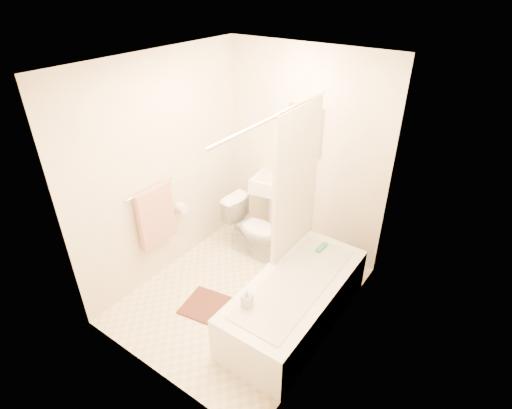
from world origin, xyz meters
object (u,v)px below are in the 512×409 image
Objects in this scene: bathtub at (295,301)px; soap_bottle at (247,299)px; toilet at (253,228)px; sink at (274,206)px; bath_mat at (212,308)px.

soap_bottle reaches higher than bathtub.
toilet is 0.73× the size of sink.
soap_bottle is at bearing -73.03° from sink.
bathtub is 9.07× the size of soap_bottle.
bath_mat is at bearing 165.51° from soap_bottle.
toilet reaches higher than bath_mat.
soap_bottle reaches higher than bath_mat.
bathtub is (0.98, -0.66, -0.11)m from toilet.
bath_mat is (0.21, -1.03, -0.33)m from toilet.
toilet is 3.77× the size of soap_bottle.
soap_bottle is at bearing -143.92° from toilet.
toilet is at bearing 146.06° from bathtub.
sink reaches higher than bath_mat.
sink is at bearing 131.72° from bathtub.
soap_bottle is at bearing -110.80° from bathtub.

